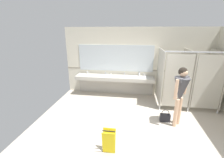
{
  "coord_description": "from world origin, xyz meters",
  "views": [
    {
      "loc": [
        -0.22,
        -3.44,
        2.6
      ],
      "look_at": [
        -0.87,
        0.98,
        1.17
      ],
      "focal_mm": 24.47,
      "sensor_mm": 36.0,
      "label": 1
    }
  ],
  "objects_px": {
    "handbag": "(165,117)",
    "wet_floor_sign": "(109,141)",
    "person_standing": "(181,90)",
    "paper_cup": "(111,75)",
    "soap_dispenser": "(139,74)"
  },
  "relations": [
    {
      "from": "handbag",
      "to": "wet_floor_sign",
      "type": "height_order",
      "value": "wet_floor_sign"
    },
    {
      "from": "handbag",
      "to": "paper_cup",
      "type": "distance_m",
      "value": 2.61
    },
    {
      "from": "soap_dispenser",
      "to": "paper_cup",
      "type": "bearing_deg",
      "value": -167.9
    },
    {
      "from": "handbag",
      "to": "person_standing",
      "type": "bearing_deg",
      "value": -25.36
    },
    {
      "from": "person_standing",
      "to": "handbag",
      "type": "bearing_deg",
      "value": 154.64
    },
    {
      "from": "soap_dispenser",
      "to": "paper_cup",
      "type": "distance_m",
      "value": 1.16
    },
    {
      "from": "person_standing",
      "to": "wet_floor_sign",
      "type": "height_order",
      "value": "person_standing"
    },
    {
      "from": "handbag",
      "to": "paper_cup",
      "type": "height_order",
      "value": "paper_cup"
    },
    {
      "from": "handbag",
      "to": "paper_cup",
      "type": "xyz_separation_m",
      "value": [
        -1.88,
        1.63,
        0.76
      ]
    },
    {
      "from": "person_standing",
      "to": "wet_floor_sign",
      "type": "xyz_separation_m",
      "value": [
        -1.74,
        -1.32,
        -0.78
      ]
    },
    {
      "from": "paper_cup",
      "to": "wet_floor_sign",
      "type": "bearing_deg",
      "value": -82.0
    },
    {
      "from": "person_standing",
      "to": "handbag",
      "type": "xyz_separation_m",
      "value": [
        -0.29,
        0.14,
        -0.95
      ]
    },
    {
      "from": "handbag",
      "to": "soap_dispenser",
      "type": "relative_size",
      "value": 2.12
    },
    {
      "from": "paper_cup",
      "to": "wet_floor_sign",
      "type": "xyz_separation_m",
      "value": [
        0.43,
        -3.09,
        -0.59
      ]
    },
    {
      "from": "handbag",
      "to": "wet_floor_sign",
      "type": "xyz_separation_m",
      "value": [
        -1.45,
        -1.46,
        0.17
      ]
    }
  ]
}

